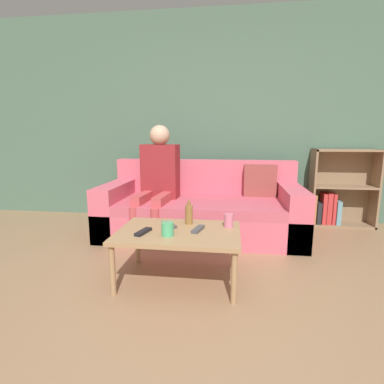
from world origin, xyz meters
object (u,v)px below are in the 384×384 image
(bookshelf, at_px, (337,193))
(coffee_table, at_px, (179,236))
(cup_near, at_px, (168,229))
(bottle, at_px, (189,214))
(person_adult, at_px, (158,173))
(tv_remote_0, at_px, (169,225))
(cup_far, at_px, (229,221))
(couch, at_px, (202,210))
(tv_remote_1, at_px, (198,229))
(tv_remote_2, at_px, (143,232))

(bookshelf, height_order, coffee_table, bookshelf)
(bookshelf, bearing_deg, cup_near, -133.47)
(coffee_table, height_order, bottle, bottle)
(person_adult, bearing_deg, cup_near, -68.52)
(bookshelf, xyz_separation_m, tv_remote_0, (-1.76, -1.59, 0.01))
(tv_remote_0, bearing_deg, cup_far, -35.44)
(couch, bearing_deg, cup_near, -95.39)
(couch, distance_m, cup_far, 1.06)
(cup_near, xyz_separation_m, tv_remote_0, (-0.04, 0.22, -0.04))
(couch, relative_size, tv_remote_1, 12.07)
(tv_remote_1, relative_size, tv_remote_2, 1.00)
(coffee_table, bearing_deg, tv_remote_1, 9.05)
(coffee_table, height_order, cup_far, cup_far)
(bookshelf, xyz_separation_m, tv_remote_2, (-1.90, -1.78, 0.01))
(cup_far, distance_m, tv_remote_2, 0.65)
(tv_remote_0, height_order, tv_remote_1, same)
(cup_far, xyz_separation_m, tv_remote_1, (-0.22, -0.12, -0.04))
(tv_remote_1, bearing_deg, tv_remote_2, -149.64)
(tv_remote_0, relative_size, tv_remote_2, 0.91)
(tv_remote_0, distance_m, tv_remote_2, 0.24)
(coffee_table, distance_m, bottle, 0.22)
(coffee_table, bearing_deg, tv_remote_2, -159.44)
(bottle, bearing_deg, person_adult, 117.88)
(tv_remote_2, bearing_deg, tv_remote_1, 30.97)
(couch, xyz_separation_m, person_adult, (-0.47, -0.08, 0.42))
(bookshelf, bearing_deg, coffee_table, -134.48)
(bookshelf, distance_m, cup_near, 2.50)
(tv_remote_0, bearing_deg, bottle, -10.96)
(couch, bearing_deg, tv_remote_2, -103.94)
(bookshelf, bearing_deg, tv_remote_0, -137.84)
(person_adult, relative_size, tv_remote_0, 7.43)
(cup_far, height_order, tv_remote_2, cup_far)
(tv_remote_1, distance_m, tv_remote_2, 0.40)
(tv_remote_1, distance_m, bottle, 0.20)
(tv_remote_0, bearing_deg, tv_remote_1, -58.64)
(couch, relative_size, tv_remote_2, 12.07)
(bookshelf, distance_m, tv_remote_2, 2.61)
(bookshelf, xyz_separation_m, cup_far, (-1.30, -1.55, 0.05))
(cup_near, distance_m, cup_far, 0.50)
(bookshelf, xyz_separation_m, cup_near, (-1.72, -1.81, 0.05))
(couch, xyz_separation_m, bottle, (-0.01, -0.95, 0.20))
(tv_remote_0, relative_size, bottle, 0.86)
(tv_remote_1, relative_size, bottle, 0.95)
(cup_near, bearing_deg, coffee_table, 64.80)
(bookshelf, xyz_separation_m, coffee_table, (-1.66, -1.69, -0.04))
(coffee_table, relative_size, bottle, 4.82)
(cup_far, distance_m, tv_remote_1, 0.25)
(couch, distance_m, tv_remote_1, 1.12)
(coffee_table, distance_m, person_adult, 1.18)
(couch, height_order, coffee_table, couch)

